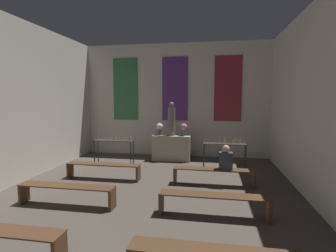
{
  "coord_description": "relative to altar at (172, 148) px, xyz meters",
  "views": [
    {
      "loc": [
        1.6,
        0.22,
        2.41
      ],
      "look_at": [
        0.0,
        9.37,
        1.43
      ],
      "focal_mm": 28.0,
      "sensor_mm": 36.0,
      "label": 1
    }
  ],
  "objects": [
    {
      "name": "pew_back_left",
      "position": [
        -1.63,
        -2.74,
        -0.14
      ],
      "size": [
        2.22,
        0.36,
        0.47
      ],
      "color": "#4C331E",
      "rests_on": "ground_plane"
    },
    {
      "name": "pew_third_right",
      "position": [
        1.63,
        -4.73,
        -0.14
      ],
      "size": [
        2.22,
        0.36,
        0.47
      ],
      "color": "#4C331E",
      "rests_on": "ground_plane"
    },
    {
      "name": "wall_back",
      "position": [
        0.0,
        0.94,
        1.87
      ],
      "size": [
        7.88,
        0.16,
        4.66
      ],
      "color": "silver",
      "rests_on": "ground_plane"
    },
    {
      "name": "pew_third_left",
      "position": [
        -1.63,
        -4.73,
        -0.14
      ],
      "size": [
        2.22,
        0.36,
        0.47
      ],
      "color": "#4C331E",
      "rests_on": "ground_plane"
    },
    {
      "name": "altar",
      "position": [
        0.0,
        0.0,
        0.0
      ],
      "size": [
        1.47,
        0.57,
        0.98
      ],
      "color": "#ADA38E",
      "rests_on": "ground_plane"
    },
    {
      "name": "flower_vase_left",
      "position": [
        -0.48,
        0.0,
        0.77
      ],
      "size": [
        0.27,
        0.27,
        0.47
      ],
      "color": "#4C5666",
      "rests_on": "altar"
    },
    {
      "name": "candle_rack_left",
      "position": [
        -1.98,
        -0.98,
        0.27
      ],
      "size": [
        1.44,
        0.38,
        1.09
      ],
      "color": "#332D28",
      "rests_on": "ground_plane"
    },
    {
      "name": "flower_vase_right",
      "position": [
        0.48,
        0.0,
        0.77
      ],
      "size": [
        0.27,
        0.27,
        0.47
      ],
      "color": "#4C5666",
      "rests_on": "altar"
    },
    {
      "name": "candle_rack_right",
      "position": [
        1.99,
        -0.98,
        0.27
      ],
      "size": [
        1.44,
        0.38,
        1.08
      ],
      "color": "#332D28",
      "rests_on": "ground_plane"
    },
    {
      "name": "person_seated",
      "position": [
        1.95,
        -2.74,
        0.27
      ],
      "size": [
        0.36,
        0.24,
        0.68
      ],
      "color": "#383D47",
      "rests_on": "pew_back_right"
    },
    {
      "name": "statue",
      "position": [
        0.0,
        0.0,
        1.09
      ],
      "size": [
        0.28,
        0.28,
        1.29
      ],
      "color": "slate",
      "rests_on": "altar"
    },
    {
      "name": "pew_back_right",
      "position": [
        1.63,
        -2.74,
        -0.14
      ],
      "size": [
        2.22,
        0.36,
        0.47
      ],
      "color": "#4C331E",
      "rests_on": "ground_plane"
    }
  ]
}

